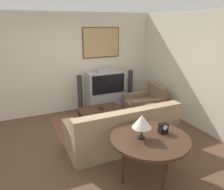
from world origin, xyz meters
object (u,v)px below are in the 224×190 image
at_px(couch, 123,132).
at_px(console_table, 150,141).
at_px(armchair, 145,105).
at_px(tv, 106,90).
at_px(speaker_tower_right, 130,89).
at_px(mantel_clock, 163,128).
at_px(table_lamp, 142,122).
at_px(coffee_table, 100,110).
at_px(speaker_tower_left, 80,96).

xyz_separation_m(couch, console_table, (-0.08, -1.07, 0.38)).
bearing_deg(couch, armchair, -138.07).
distance_m(tv, couch, 2.12).
relative_size(tv, speaker_tower_right, 1.09).
height_order(tv, mantel_clock, tv).
bearing_deg(table_lamp, console_table, -14.52).
height_order(armchair, coffee_table, armchair).
relative_size(couch, table_lamp, 5.88).
bearing_deg(couch, coffee_table, -88.08).
bearing_deg(mantel_clock, console_table, -172.64).
bearing_deg(armchair, console_table, -24.79).
height_order(tv, coffee_table, tv).
distance_m(couch, speaker_tower_right, 2.36).
relative_size(tv, table_lamp, 3.16).
height_order(tv, speaker_tower_left, tv).
bearing_deg(speaker_tower_left, mantel_clock, -81.00).
distance_m(console_table, speaker_tower_right, 3.34).
bearing_deg(coffee_table, armchair, 3.31).
distance_m(couch, table_lamp, 1.28).
relative_size(couch, coffee_table, 2.17).
relative_size(couch, console_table, 1.82).
bearing_deg(tv, speaker_tower_right, -4.79).
bearing_deg(speaker_tower_left, tv, 4.79).
height_order(tv, console_table, tv).
relative_size(console_table, speaker_tower_right, 1.11).
height_order(tv, armchair, tv).
distance_m(console_table, speaker_tower_left, 3.06).
bearing_deg(couch, speaker_tower_left, -82.17).
distance_m(table_lamp, mantel_clock, 0.45).
xyz_separation_m(tv, armchair, (0.83, -0.84, -0.30)).
bearing_deg(coffee_table, speaker_tower_left, 105.90).
bearing_deg(mantel_clock, couch, 100.16).
relative_size(coffee_table, speaker_tower_left, 0.93).
distance_m(couch, console_table, 1.14).
bearing_deg(mantel_clock, speaker_tower_right, 70.20).
distance_m(console_table, table_lamp, 0.36).
relative_size(armchair, speaker_tower_left, 0.94).
bearing_deg(armchair, table_lamp, -27.65).
relative_size(armchair, speaker_tower_right, 0.94).
bearing_deg(couch, console_table, 85.03).
relative_size(table_lamp, speaker_tower_right, 0.34).
xyz_separation_m(console_table, table_lamp, (-0.14, 0.04, 0.34)).
bearing_deg(tv, coffee_table, -120.30).
relative_size(tv, couch, 0.54).
relative_size(table_lamp, mantel_clock, 2.31).
bearing_deg(table_lamp, tv, 77.04).
bearing_deg(couch, tv, -104.01).
relative_size(couch, mantel_clock, 13.58).
bearing_deg(tv, mantel_clock, -95.64).
xyz_separation_m(console_table, speaker_tower_right, (1.35, 3.05, -0.17)).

